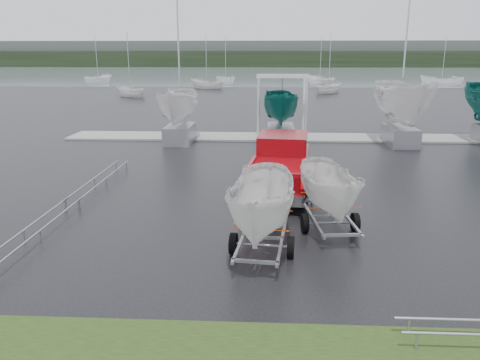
% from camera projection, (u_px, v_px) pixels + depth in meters
% --- Properties ---
extents(ground_plane, '(120.00, 120.00, 0.00)m').
position_uv_depth(ground_plane, '(318.00, 196.00, 18.33)').
color(ground_plane, black).
rests_on(ground_plane, ground).
extents(lake, '(300.00, 300.00, 0.00)m').
position_uv_depth(lake, '(273.00, 76.00, 114.67)').
color(lake, gray).
rests_on(lake, ground).
extents(dock, '(30.00, 3.00, 0.12)m').
position_uv_depth(dock, '(296.00, 137.00, 30.85)').
color(dock, '#979792').
rests_on(dock, ground).
extents(treeline, '(300.00, 8.00, 6.00)m').
position_uv_depth(treeline, '(270.00, 59.00, 181.32)').
color(treeline, black).
rests_on(treeline, ground).
extents(far_hill, '(300.00, 6.00, 10.00)m').
position_uv_depth(far_hill, '(270.00, 54.00, 188.50)').
color(far_hill, '#4C5651').
rests_on(far_hill, ground).
extents(pickup_truck, '(2.89, 6.58, 2.12)m').
position_uv_depth(pickup_truck, '(281.00, 161.00, 19.32)').
color(pickup_truck, maroon).
rests_on(pickup_truck, ground).
extents(trailer_hitched, '(1.94, 3.71, 5.16)m').
position_uv_depth(trailer_hitched, '(264.00, 156.00, 12.48)').
color(trailer_hitched, '#92949A').
rests_on(trailer_hitched, ground).
extents(trailer_parked, '(1.83, 3.70, 4.71)m').
position_uv_depth(trailer_parked, '(332.00, 151.00, 14.25)').
color(trailer_parked, '#92949A').
rests_on(trailer_parked, ground).
extents(boat_hoist, '(3.30, 2.18, 4.12)m').
position_uv_depth(boat_hoist, '(282.00, 97.00, 30.20)').
color(boat_hoist, silver).
rests_on(boat_hoist, ground).
extents(keelboat_0, '(2.25, 3.20, 10.41)m').
position_uv_depth(keelboat_0, '(178.00, 85.00, 28.36)').
color(keelboat_0, '#92949A').
rests_on(keelboat_0, ground).
extents(keelboat_1, '(2.12, 3.20, 6.74)m').
position_uv_depth(keelboat_1, '(282.00, 89.00, 28.30)').
color(keelboat_1, '#92949A').
rests_on(keelboat_1, ground).
extents(keelboat_2, '(2.83, 3.20, 11.01)m').
position_uv_depth(keelboat_2, '(406.00, 69.00, 27.44)').
color(keelboat_2, '#92949A').
rests_on(keelboat_2, ground).
extents(mast_rack_0, '(0.56, 6.50, 0.06)m').
position_uv_depth(mast_rack_0, '(100.00, 178.00, 19.65)').
color(mast_rack_0, '#92949A').
rests_on(mast_rack_0, ground).
extents(mast_rack_1, '(0.56, 6.50, 0.06)m').
position_uv_depth(mast_rack_1, '(32.00, 231.00, 13.87)').
color(mast_rack_1, '#92949A').
rests_on(mast_rack_1, ground).
extents(moored_boat_0, '(3.01, 3.01, 10.79)m').
position_uv_depth(moored_boat_0, '(131.00, 96.00, 59.91)').
color(moored_boat_0, silver).
rests_on(moored_boat_0, ground).
extents(moored_boat_1, '(3.28, 3.26, 11.12)m').
position_uv_depth(moored_boat_1, '(207.00, 89.00, 72.95)').
color(moored_boat_1, silver).
rests_on(moored_boat_1, ground).
extents(moored_boat_2, '(3.04, 3.06, 10.85)m').
position_uv_depth(moored_boat_2, '(328.00, 93.00, 65.01)').
color(moored_boat_2, silver).
rests_on(moored_boat_2, ground).
extents(moored_boat_3, '(3.12, 3.06, 11.52)m').
position_uv_depth(moored_boat_3, '(441.00, 86.00, 79.25)').
color(moored_boat_3, silver).
rests_on(moored_boat_3, ground).
extents(moored_boat_4, '(3.28, 3.32, 11.40)m').
position_uv_depth(moored_boat_4, '(99.00, 84.00, 84.05)').
color(moored_boat_4, silver).
rests_on(moored_boat_4, ground).
extents(moored_boat_5, '(3.67, 3.71, 11.65)m').
position_uv_depth(moored_boat_5, '(320.00, 86.00, 78.03)').
color(moored_boat_5, silver).
rests_on(moored_boat_5, ground).
extents(moored_boat_7, '(3.21, 3.24, 11.20)m').
position_uv_depth(moored_boat_7, '(226.00, 84.00, 82.48)').
color(moored_boat_7, silver).
rests_on(moored_boat_7, ground).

